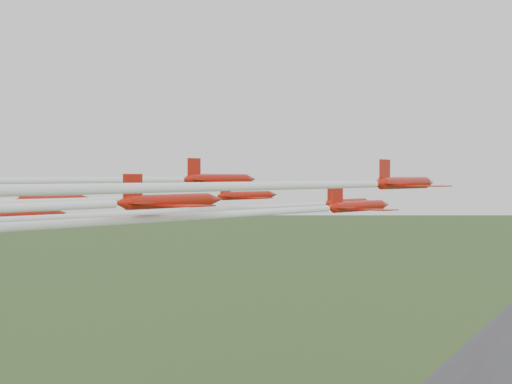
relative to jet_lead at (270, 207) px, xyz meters
The scene contains 5 objects.
jet_lead is the anchor object (origin of this frame).
jet_row2_left 10.22m from the jet_lead, 159.59° to the right, with size 15.25×46.11×2.60m.
jet_row2_right 18.98m from the jet_lead, 63.31° to the right, with size 16.39×58.90×2.71m.
jet_row3_mid 29.62m from the jet_lead, 97.23° to the right, with size 15.37×69.03×2.66m.
jet_row3_right 32.56m from the jet_lead, 54.76° to the right, with size 11.84×47.79×2.39m.
Camera 1 is at (33.87, -72.16, 55.35)m, focal length 50.00 mm.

